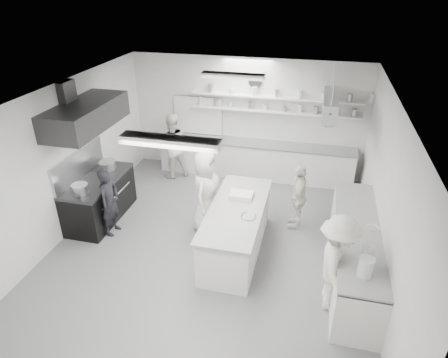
% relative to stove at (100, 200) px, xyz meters
% --- Properties ---
extents(floor, '(6.00, 7.00, 0.02)m').
position_rel_stove_xyz_m(floor, '(2.60, -0.40, -0.46)').
color(floor, gray).
rests_on(floor, ground).
extents(ceiling, '(6.00, 7.00, 0.02)m').
position_rel_stove_xyz_m(ceiling, '(2.60, -0.40, 2.56)').
color(ceiling, white).
rests_on(ceiling, wall_back).
extents(wall_back, '(6.00, 0.04, 3.00)m').
position_rel_stove_xyz_m(wall_back, '(2.60, 3.10, 1.05)').
color(wall_back, silver).
rests_on(wall_back, floor).
extents(wall_front, '(6.00, 0.04, 3.00)m').
position_rel_stove_xyz_m(wall_front, '(2.60, -3.90, 1.05)').
color(wall_front, silver).
rests_on(wall_front, floor).
extents(wall_left, '(0.04, 7.00, 3.00)m').
position_rel_stove_xyz_m(wall_left, '(-0.40, -0.40, 1.05)').
color(wall_left, silver).
rests_on(wall_left, floor).
extents(wall_right, '(0.04, 7.00, 3.00)m').
position_rel_stove_xyz_m(wall_right, '(5.60, -0.40, 1.05)').
color(wall_right, silver).
rests_on(wall_right, floor).
extents(stove, '(0.80, 1.80, 0.90)m').
position_rel_stove_xyz_m(stove, '(0.00, 0.00, 0.00)').
color(stove, black).
rests_on(stove, floor).
extents(exhaust_hood, '(0.85, 2.00, 0.50)m').
position_rel_stove_xyz_m(exhaust_hood, '(0.00, -0.00, 1.90)').
color(exhaust_hood, '#2B2B2D').
rests_on(exhaust_hood, wall_left).
extents(back_counter, '(5.00, 0.60, 0.92)m').
position_rel_stove_xyz_m(back_counter, '(2.90, 2.80, 0.01)').
color(back_counter, silver).
rests_on(back_counter, floor).
extents(shelf_lower, '(4.20, 0.26, 0.04)m').
position_rel_stove_xyz_m(shelf_lower, '(3.30, 2.97, 1.30)').
color(shelf_lower, silver).
rests_on(shelf_lower, wall_back).
extents(shelf_upper, '(4.20, 0.26, 0.04)m').
position_rel_stove_xyz_m(shelf_upper, '(3.30, 2.97, 1.65)').
color(shelf_upper, silver).
rests_on(shelf_upper, wall_back).
extents(pass_through_window, '(1.30, 0.04, 1.00)m').
position_rel_stove_xyz_m(pass_through_window, '(1.30, 3.08, 1.00)').
color(pass_through_window, black).
rests_on(pass_through_window, wall_back).
extents(wall_clock, '(0.32, 0.05, 0.32)m').
position_rel_stove_xyz_m(wall_clock, '(2.80, 3.06, 2.00)').
color(wall_clock, white).
rests_on(wall_clock, wall_back).
extents(right_counter, '(0.74, 3.30, 0.94)m').
position_rel_stove_xyz_m(right_counter, '(5.25, -0.60, 0.02)').
color(right_counter, silver).
rests_on(right_counter, floor).
extents(pot_rack, '(0.30, 1.60, 0.40)m').
position_rel_stove_xyz_m(pot_rack, '(4.60, 2.00, 1.85)').
color(pot_rack, '#A9ABB0').
rests_on(pot_rack, ceiling).
extents(light_fixture_front, '(1.30, 0.25, 0.10)m').
position_rel_stove_xyz_m(light_fixture_front, '(2.60, -2.20, 2.49)').
color(light_fixture_front, silver).
rests_on(light_fixture_front, ceiling).
extents(light_fixture_rear, '(1.30, 0.25, 0.10)m').
position_rel_stove_xyz_m(light_fixture_rear, '(2.60, 1.40, 2.49)').
color(light_fixture_rear, silver).
rests_on(light_fixture_rear, ceiling).
extents(prep_island, '(0.91, 2.43, 0.90)m').
position_rel_stove_xyz_m(prep_island, '(3.10, -0.41, -0.00)').
color(prep_island, silver).
rests_on(prep_island, floor).
extents(stove_pot, '(0.35, 0.35, 0.23)m').
position_rel_stove_xyz_m(stove_pot, '(0.00, 0.48, 0.57)').
color(stove_pot, '#A9ABB0').
rests_on(stove_pot, stove).
extents(cook_stove, '(0.37, 0.54, 1.44)m').
position_rel_stove_xyz_m(cook_stove, '(0.50, -0.44, 0.27)').
color(cook_stove, black).
rests_on(cook_stove, floor).
extents(cook_back, '(1.05, 1.03, 1.71)m').
position_rel_stove_xyz_m(cook_back, '(0.82, 2.27, 0.40)').
color(cook_back, silver).
rests_on(cook_back, floor).
extents(cook_island_left, '(0.59, 0.87, 1.73)m').
position_rel_stove_xyz_m(cook_island_left, '(2.31, 0.21, 0.41)').
color(cook_island_left, silver).
rests_on(cook_island_left, floor).
extents(cook_island_right, '(0.35, 0.83, 1.41)m').
position_rel_stove_xyz_m(cook_island_right, '(4.16, 0.70, 0.26)').
color(cook_island_right, silver).
rests_on(cook_island_right, floor).
extents(cook_right, '(0.70, 1.13, 1.68)m').
position_rel_stove_xyz_m(cook_right, '(4.89, -1.46, 0.39)').
color(cook_right, silver).
rests_on(cook_right, floor).
extents(bowl_island_a, '(0.29, 0.29, 0.07)m').
position_rel_stove_xyz_m(bowl_island_a, '(3.36, -0.64, 0.48)').
color(bowl_island_a, '#A9ABB0').
rests_on(bowl_island_a, prep_island).
extents(bowl_island_b, '(0.22, 0.22, 0.06)m').
position_rel_stove_xyz_m(bowl_island_b, '(3.05, 0.23, 0.47)').
color(bowl_island_b, silver).
rests_on(bowl_island_b, prep_island).
extents(bowl_right, '(0.28, 0.28, 0.05)m').
position_rel_stove_xyz_m(bowl_right, '(5.47, -0.53, 0.52)').
color(bowl_right, silver).
rests_on(bowl_right, right_counter).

